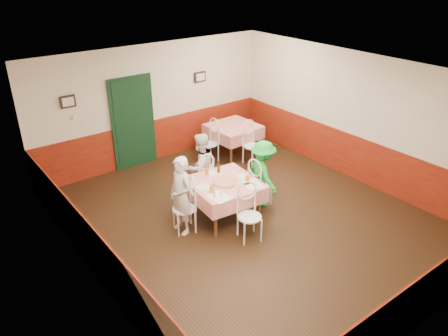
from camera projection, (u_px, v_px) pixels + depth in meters
floor at (248, 218)px, 8.41m from camera, size 7.00×7.00×0.00m
ceiling at (252, 74)px, 7.18m from camera, size 7.00×7.00×0.00m
back_wall at (154, 104)px, 10.29m from camera, size 6.00×0.10×2.80m
front_wall at (437, 246)px, 5.30m from camera, size 6.00×0.10×2.80m
left_wall at (88, 205)px, 6.17m from camera, size 0.10×7.00×2.80m
right_wall at (356, 118)px, 9.43m from camera, size 0.10×7.00×2.80m
wainscot_back at (157, 139)px, 10.68m from camera, size 6.00×0.03×1.00m
wainscot_front at (421, 301)px, 5.71m from camera, size 6.00×0.03×1.00m
wainscot_left at (97, 256)px, 6.57m from camera, size 0.03×7.00×1.00m
wainscot_right at (350, 156)px, 9.82m from camera, size 0.03×7.00×1.00m
door at (133, 124)px, 10.09m from camera, size 0.96×0.06×2.10m
picture_left at (68, 102)px, 8.97m from camera, size 0.32×0.03×0.26m
picture_right at (200, 77)px, 10.76m from camera, size 0.32×0.03×0.26m
thermostat at (75, 117)px, 9.18m from camera, size 0.10×0.03×0.10m
main_table at (224, 200)px, 8.30m from camera, size 1.33×1.33×0.77m
second_table at (233, 140)px, 10.99m from camera, size 1.16×1.16×0.77m
chair_left at (184, 209)px, 7.87m from camera, size 0.53×0.53×0.90m
chair_right at (260, 185)px, 8.67m from camera, size 0.45×0.45×0.90m
chair_far at (202, 179)px, 8.92m from camera, size 0.44×0.44×0.90m
chair_near at (250, 217)px, 7.62m from camera, size 0.53×0.53×0.90m
chair_second_a at (209, 144)px, 10.55m from camera, size 0.43×0.43×0.90m
chair_second_b at (253, 146)px, 10.42m from camera, size 0.43×0.43×0.90m
pizza at (225, 182)px, 8.09m from camera, size 0.46×0.46×0.03m
plate_left at (203, 187)px, 7.94m from camera, size 0.27×0.27×0.01m
plate_right at (243, 177)px, 8.30m from camera, size 0.27×0.27×0.01m
plate_far at (211, 173)px, 8.44m from camera, size 0.27×0.27×0.01m
glass_a at (212, 189)px, 7.75m from camera, size 0.08×0.08×0.14m
glass_b at (247, 179)px, 8.10m from camera, size 0.08×0.08×0.13m
glass_c at (207, 172)px, 8.36m from camera, size 0.08×0.08×0.13m
beer_bottle at (219, 167)px, 8.45m from camera, size 0.06×0.06×0.20m
shaker_a at (215, 195)px, 7.60m from camera, size 0.04×0.04×0.09m
shaker_b at (221, 195)px, 7.62m from camera, size 0.04×0.04×0.09m
shaker_c at (214, 194)px, 7.62m from camera, size 0.04×0.04×0.09m
menu_left at (219, 197)px, 7.63m from camera, size 0.32×0.41×0.00m
menu_right at (253, 184)px, 8.05m from camera, size 0.41×0.47×0.00m
wallet at (246, 183)px, 8.07m from camera, size 0.12×0.10×0.02m
diner_left at (181, 196)px, 7.72m from camera, size 0.37×0.55×1.48m
diner_far at (201, 167)px, 8.84m from camera, size 0.75×0.61×1.41m
diner_right at (263, 174)px, 8.59m from camera, size 0.68×0.97×1.37m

